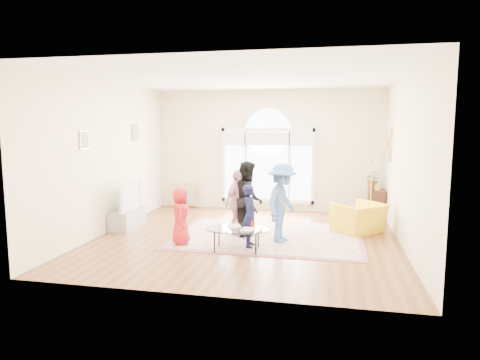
% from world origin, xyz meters
% --- Properties ---
extents(ground, '(6.00, 6.00, 0.00)m').
position_xyz_m(ground, '(0.00, 0.00, 0.00)').
color(ground, brown).
rests_on(ground, ground).
extents(room_shell, '(6.00, 6.00, 6.00)m').
position_xyz_m(room_shell, '(0.01, 2.83, 1.57)').
color(room_shell, '#F5E8C2').
rests_on(room_shell, ground).
extents(area_rug, '(3.60, 2.60, 0.02)m').
position_xyz_m(area_rug, '(0.42, 0.24, 0.01)').
color(area_rug, beige).
rests_on(area_rug, ground).
extents(rug_border, '(3.80, 2.80, 0.01)m').
position_xyz_m(rug_border, '(0.42, 0.24, 0.01)').
color(rug_border, '#9A5862').
rests_on(rug_border, ground).
extents(tv_console, '(0.45, 1.00, 0.42)m').
position_xyz_m(tv_console, '(-2.75, 0.30, 0.21)').
color(tv_console, gray).
rests_on(tv_console, ground).
extents(television, '(0.17, 1.05, 0.61)m').
position_xyz_m(television, '(-2.74, 0.30, 0.72)').
color(television, black).
rests_on(television, tv_console).
extents(coffee_table, '(1.22, 0.82, 0.54)m').
position_xyz_m(coffee_table, '(0.00, -0.88, 0.40)').
color(coffee_table, silver).
rests_on(coffee_table, ground).
extents(armchair, '(1.28, 1.28, 0.63)m').
position_xyz_m(armchair, '(2.27, 0.95, 0.31)').
color(armchair, yellow).
rests_on(armchair, ground).
extents(side_cabinet, '(0.40, 0.50, 0.70)m').
position_xyz_m(side_cabinet, '(2.78, 2.53, 0.35)').
color(side_cabinet, black).
rests_on(side_cabinet, ground).
extents(floor_lamp, '(0.26, 0.26, 1.51)m').
position_xyz_m(floor_lamp, '(2.59, 2.03, 1.28)').
color(floor_lamp, black).
rests_on(floor_lamp, ground).
extents(plant_pedestal, '(0.20, 0.20, 0.70)m').
position_xyz_m(plant_pedestal, '(2.70, 2.73, 0.35)').
color(plant_pedestal, white).
rests_on(plant_pedestal, ground).
extents(potted_plant, '(0.43, 0.38, 0.44)m').
position_xyz_m(potted_plant, '(2.70, 2.73, 0.92)').
color(potted_plant, '#33722D').
rests_on(potted_plant, plant_pedestal).
extents(leaning_picture, '(0.80, 0.14, 0.62)m').
position_xyz_m(leaning_picture, '(-2.34, 2.90, 0.00)').
color(leaning_picture, tan).
rests_on(leaning_picture, ground).
extents(child_red, '(0.48, 0.61, 1.09)m').
position_xyz_m(child_red, '(-1.13, -0.72, 0.56)').
color(child_red, red).
rests_on(child_red, area_rug).
extents(child_navy, '(0.30, 0.44, 1.17)m').
position_xyz_m(child_navy, '(0.20, -0.62, 0.60)').
color(child_navy, '#13133B').
rests_on(child_navy, area_rug).
extents(child_black, '(0.77, 0.88, 1.53)m').
position_xyz_m(child_black, '(-0.01, 0.24, 0.79)').
color(child_black, black).
rests_on(child_black, area_rug).
extents(child_pink, '(0.59, 0.86, 1.35)m').
position_xyz_m(child_pink, '(-0.22, 0.17, 0.70)').
color(child_pink, pink).
rests_on(child_pink, area_rug).
extents(child_blue, '(0.83, 1.11, 1.54)m').
position_xyz_m(child_blue, '(0.74, -0.15, 0.79)').
color(child_blue, '#4A75C0').
rests_on(child_blue, area_rug).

